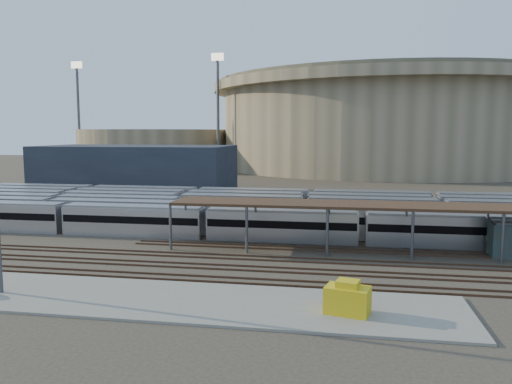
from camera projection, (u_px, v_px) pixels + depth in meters
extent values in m
plane|color=#383026|center=(239.00, 256.00, 52.63)|extent=(420.00, 420.00, 0.00)
cube|color=gray|center=(137.00, 298.00, 38.80)|extent=(50.00, 9.00, 0.20)
cube|color=#B7B7BC|center=(206.00, 224.00, 61.24)|extent=(112.00, 2.90, 3.60)
cube|color=#B7B7BC|center=(324.00, 221.00, 62.93)|extent=(112.00, 2.90, 3.60)
cube|color=#B7B7BC|center=(315.00, 215.00, 67.27)|extent=(112.00, 2.90, 3.60)
cube|color=#B7B7BC|center=(305.00, 210.00, 71.65)|extent=(112.00, 2.90, 3.60)
cube|color=#B7B7BC|center=(305.00, 206.00, 75.82)|extent=(112.00, 2.90, 3.60)
cube|color=#B7B7BC|center=(311.00, 202.00, 79.82)|extent=(112.00, 2.90, 3.60)
cylinder|color=#504F54|center=(171.00, 228.00, 54.97)|extent=(0.30, 0.30, 5.00)
cylinder|color=#504F54|center=(186.00, 219.00, 60.26)|extent=(0.30, 0.30, 5.00)
cylinder|color=#504F54|center=(247.00, 230.00, 53.51)|extent=(0.30, 0.30, 5.00)
cylinder|color=#504F54|center=(255.00, 221.00, 58.79)|extent=(0.30, 0.30, 5.00)
cylinder|color=#504F54|center=(327.00, 233.00, 52.05)|extent=(0.30, 0.30, 5.00)
cylinder|color=#504F54|center=(329.00, 224.00, 57.33)|extent=(0.30, 0.30, 5.00)
cylinder|color=#504F54|center=(412.00, 236.00, 50.59)|extent=(0.30, 0.30, 5.00)
cylinder|color=#504F54|center=(406.00, 226.00, 55.87)|extent=(0.30, 0.30, 5.00)
cylinder|color=#504F54|center=(503.00, 239.00, 49.13)|extent=(0.30, 0.30, 5.00)
cylinder|color=#504F54|center=(487.00, 229.00, 54.41)|extent=(0.30, 0.30, 5.00)
cube|color=#372016|center=(452.00, 207.00, 52.19)|extent=(60.00, 6.00, 0.30)
cube|color=#4C3323|center=(236.00, 259.00, 50.91)|extent=(170.00, 0.12, 0.18)
cube|color=#4C3323|center=(239.00, 255.00, 52.38)|extent=(170.00, 0.12, 0.18)
cube|color=#4C3323|center=(227.00, 269.00, 47.00)|extent=(170.00, 0.12, 0.18)
cube|color=#4C3323|center=(230.00, 265.00, 48.47)|extent=(170.00, 0.12, 0.18)
cube|color=#4C3323|center=(216.00, 282.00, 43.09)|extent=(170.00, 0.12, 0.18)
cube|color=#4C3323|center=(220.00, 277.00, 44.55)|extent=(170.00, 0.12, 0.18)
cylinder|color=gray|center=(383.00, 130.00, 183.66)|extent=(116.00, 116.00, 28.00)
cylinder|color=gray|center=(384.00, 87.00, 181.82)|extent=(124.00, 124.00, 3.00)
cylinder|color=brown|center=(384.00, 81.00, 181.56)|extent=(120.00, 120.00, 1.50)
cylinder|color=gray|center=(154.00, 148.00, 189.19)|extent=(56.00, 56.00, 14.00)
cube|color=#1E232D|center=(137.00, 168.00, 111.81)|extent=(42.00, 20.00, 10.00)
cylinder|color=#504F54|center=(218.00, 117.00, 163.21)|extent=(1.00, 1.00, 36.00)
cube|color=#FFF2CC|center=(217.00, 57.00, 160.93)|extent=(4.00, 0.60, 2.40)
cylinder|color=#504F54|center=(79.00, 119.00, 182.36)|extent=(1.00, 1.00, 36.00)
cube|color=#FFF2CC|center=(77.00, 65.00, 180.09)|extent=(4.00, 0.60, 2.40)
cylinder|color=#504F54|center=(294.00, 120.00, 208.72)|extent=(1.00, 1.00, 36.00)
cube|color=#FFF2CC|center=(294.00, 74.00, 206.44)|extent=(4.00, 0.60, 2.40)
cube|color=gold|center=(347.00, 300.00, 35.20)|extent=(3.43, 2.58, 1.91)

